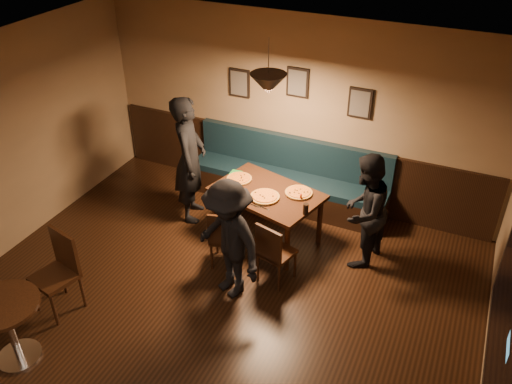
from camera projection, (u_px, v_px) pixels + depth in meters
floor at (177, 354)px, 5.69m from camera, size 7.00×7.00×0.00m
ceiling at (149, 114)px, 4.18m from camera, size 7.00×7.00×0.00m
wall_back at (297, 112)px, 7.62m from camera, size 6.00×0.00×6.00m
wainscot at (294, 167)px, 8.08m from camera, size 5.88×0.06×1.00m
booth_bench at (287, 175)px, 7.88m from camera, size 3.00×0.60×1.00m
window_glass at (509, 302)px, 4.25m from camera, size 0.00×2.40×2.40m
picture_left at (240, 83)px, 7.75m from camera, size 0.32×0.04×0.42m
picture_center at (298, 82)px, 7.36m from camera, size 0.32×0.04×0.42m
picture_right at (360, 103)px, 7.13m from camera, size 0.32×0.04×0.42m
pendant_lamp at (268, 84)px, 6.22m from camera, size 0.44×0.44×0.25m
dining_table at (267, 215)px, 7.23m from camera, size 1.59×1.23×0.75m
chair_near_left at (226, 236)px, 6.75m from camera, size 0.46×0.46×0.85m
chair_near_right at (277, 251)px, 6.48m from camera, size 0.47×0.47×0.87m
diner_left at (190, 160)px, 7.39m from camera, size 0.66×0.79×1.87m
diner_right at (364, 211)px, 6.60m from camera, size 0.72×0.85×1.55m
diner_front at (229, 240)px, 6.11m from camera, size 1.15×0.94×1.55m
pizza_a at (239, 179)px, 7.27m from camera, size 0.45×0.45×0.04m
pizza_b at (265, 197)px, 6.88m from camera, size 0.44×0.44×0.04m
pizza_c at (299, 193)px, 6.97m from camera, size 0.47×0.47×0.04m
soda_glass at (306, 209)px, 6.55m from camera, size 0.08×0.08×0.15m
tabasco_bottle at (301, 197)px, 6.82m from camera, size 0.03×0.03×0.11m
napkin_a at (236, 173)px, 7.43m from camera, size 0.16×0.16×0.01m
napkin_b at (221, 191)px, 7.02m from camera, size 0.16×0.16×0.01m
cutlery_set at (257, 206)px, 6.73m from camera, size 0.18×0.06×0.00m
cafe_table at (11, 331)px, 5.45m from camera, size 0.86×0.86×0.78m
cafe_chair_far at (54, 276)px, 6.00m from camera, size 0.53×0.53×1.00m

